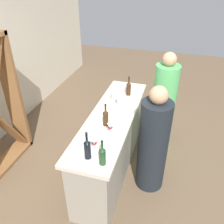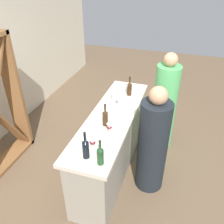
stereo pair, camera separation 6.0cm
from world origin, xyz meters
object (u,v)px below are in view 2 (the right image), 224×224
(wine_bottle_second_left_near_black, at_px, (86,148))
(person_center_guest, at_px, (164,106))
(wine_glass_near_right, at_px, (118,100))
(wine_bottle_leftmost_olive_green, at_px, (100,155))
(wine_glass_near_center, at_px, (93,142))
(wine_bottle_second_right_amber_brown, at_px, (129,88))
(person_left_guest, at_px, (153,145))
(wine_glass_near_left, at_px, (109,127))
(water_pitcher, at_px, (115,96))
(wine_bottle_center_amber_brown, at_px, (105,117))

(wine_bottle_second_left_near_black, height_order, person_center_guest, person_center_guest)
(wine_bottle_second_left_near_black, height_order, wine_glass_near_right, wine_bottle_second_left_near_black)
(wine_bottle_leftmost_olive_green, xyz_separation_m, person_center_guest, (1.74, -0.46, -0.33))
(wine_glass_near_right, height_order, person_center_guest, person_center_guest)
(wine_bottle_leftmost_olive_green, xyz_separation_m, wine_glass_near_right, (1.15, 0.15, -0.01))
(wine_glass_near_center, bearing_deg, wine_bottle_second_right_amber_brown, -2.79)
(person_left_guest, bearing_deg, wine_glass_near_center, 45.23)
(wine_bottle_leftmost_olive_green, height_order, person_center_guest, person_center_guest)
(person_left_guest, bearing_deg, wine_bottle_second_left_near_black, 49.82)
(wine_bottle_second_right_amber_brown, height_order, wine_glass_near_left, wine_bottle_second_right_amber_brown)
(water_pitcher, bearing_deg, wine_glass_near_left, -167.68)
(wine_bottle_leftmost_olive_green, relative_size, wine_glass_near_right, 2.09)
(wine_glass_near_right, relative_size, person_center_guest, 0.09)
(wine_glass_near_center, height_order, person_left_guest, person_left_guest)
(wine_bottle_leftmost_olive_green, height_order, wine_bottle_second_left_near_black, wine_bottle_second_left_near_black)
(wine_glass_near_left, distance_m, wine_glass_near_center, 0.34)
(wine_bottle_leftmost_olive_green, height_order, water_pitcher, wine_bottle_leftmost_olive_green)
(wine_bottle_second_right_amber_brown, distance_m, wine_glass_near_right, 0.39)
(water_pitcher, relative_size, person_center_guest, 0.10)
(wine_bottle_second_left_near_black, xyz_separation_m, wine_bottle_second_right_amber_brown, (1.49, -0.09, -0.01))
(wine_glass_near_center, xyz_separation_m, person_left_guest, (0.60, -0.58, -0.37))
(wine_bottle_second_left_near_black, relative_size, wine_glass_near_left, 2.29)
(wine_glass_near_center, bearing_deg, person_left_guest, -44.15)
(wine_glass_near_center, relative_size, person_center_guest, 0.09)
(wine_glass_near_right, xyz_separation_m, water_pitcher, (0.14, 0.09, -0.02))
(wine_bottle_leftmost_olive_green, distance_m, water_pitcher, 1.31)
(person_center_guest, bearing_deg, wine_glass_near_right, 64.15)
(wine_bottle_leftmost_olive_green, relative_size, wine_bottle_second_right_amber_brown, 0.97)
(wine_bottle_center_amber_brown, distance_m, wine_bottle_second_right_amber_brown, 0.88)
(wine_bottle_second_right_amber_brown, xyz_separation_m, wine_glass_near_center, (-1.36, 0.07, -0.02))
(wine_bottle_center_amber_brown, relative_size, person_left_guest, 0.20)
(wine_bottle_center_amber_brown, distance_m, wine_glass_near_left, 0.19)
(wine_bottle_center_amber_brown, bearing_deg, water_pitcher, 5.86)
(wine_glass_near_right, bearing_deg, wine_bottle_center_amber_brown, 177.44)
(wine_glass_near_left, height_order, person_center_guest, person_center_guest)
(wine_bottle_center_amber_brown, relative_size, person_center_guest, 0.19)
(wine_bottle_leftmost_olive_green, bearing_deg, person_center_guest, -14.74)
(wine_bottle_center_amber_brown, relative_size, wine_glass_near_right, 2.16)
(wine_glass_near_left, height_order, wine_glass_near_right, wine_glass_near_left)
(wine_glass_near_left, xyz_separation_m, person_center_guest, (1.23, -0.53, -0.31))
(wine_bottle_second_right_amber_brown, xyz_separation_m, wine_glass_near_left, (-1.03, -0.02, -0.02))
(wine_glass_near_center, bearing_deg, person_center_guest, -21.32)
(wine_bottle_leftmost_olive_green, xyz_separation_m, wine_bottle_second_right_amber_brown, (1.53, 0.09, 0.00))
(person_center_guest, bearing_deg, wine_glass_near_left, 87.08)
(wine_bottle_leftmost_olive_green, xyz_separation_m, wine_glass_near_left, (0.51, 0.07, -0.02))
(wine_glass_near_right, bearing_deg, wine_bottle_second_right_amber_brown, -9.97)
(water_pitcher, distance_m, person_center_guest, 0.89)
(wine_glass_near_left, bearing_deg, wine_bottle_second_left_near_black, 167.24)
(wine_glass_near_right, bearing_deg, wine_bottle_second_left_near_black, 178.90)
(wine_glass_near_right, xyz_separation_m, person_center_guest, (0.59, -0.61, -0.32))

